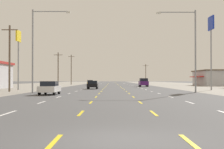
# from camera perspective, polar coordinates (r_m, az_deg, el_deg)

# --- Properties ---
(ground_plane) EXTENTS (572.00, 572.00, 0.00)m
(ground_plane) POSITION_cam_1_polar(r_m,az_deg,el_deg) (74.82, -0.04, -2.17)
(ground_plane) COLOR #4C4C4F
(lot_apron_left) EXTENTS (28.00, 440.00, 0.01)m
(lot_apron_left) POSITION_cam_1_polar(r_m,az_deg,el_deg) (78.73, -18.37, -2.06)
(lot_apron_left) COLOR gray
(lot_apron_left) RESTS_ON ground
(lot_apron_right) EXTENTS (28.00, 440.00, 0.01)m
(lot_apron_right) POSITION_cam_1_polar(r_m,az_deg,el_deg) (78.89, 18.26, -2.05)
(lot_apron_right) COLOR gray
(lot_apron_right) RESTS_ON ground
(lane_markings) EXTENTS (10.64, 227.60, 0.01)m
(lane_markings) POSITION_cam_1_polar(r_m,az_deg,el_deg) (113.32, -0.10, -1.75)
(lane_markings) COLOR white
(lane_markings) RESTS_ON ground
(signal_span_wire) EXTENTS (26.15, 0.53, 9.86)m
(signal_span_wire) POSITION_cam_1_polar(r_m,az_deg,el_deg) (18.51, -0.03, 11.43)
(signal_span_wire) COLOR brown
(signal_span_wire) RESTS_ON ground
(sedan_far_left_nearest) EXTENTS (1.80, 4.50, 1.46)m
(sedan_far_left_nearest) POSITION_cam_1_polar(r_m,az_deg,el_deg) (36.25, -11.00, -2.26)
(sedan_far_left_nearest) COLOR white
(sedan_far_left_nearest) RESTS_ON ground
(sedan_inner_left_near) EXTENTS (1.80, 4.50, 1.46)m
(sedan_inner_left_near) POSITION_cam_1_polar(r_m,az_deg,el_deg) (58.26, -3.59, -1.77)
(sedan_inner_left_near) COLOR black
(sedan_inner_left_near) RESTS_ON ground
(suv_far_right_mid) EXTENTS (1.98, 4.90, 1.98)m
(suv_far_right_mid) POSITION_cam_1_polar(r_m,az_deg,el_deg) (77.34, 5.25, -1.36)
(suv_far_right_mid) COLOR #4C196B
(suv_far_right_mid) RESTS_ON ground
(hatchback_far_left_midfar) EXTENTS (1.72, 3.90, 1.54)m
(hatchback_far_left_midfar) POSITION_cam_1_polar(r_m,az_deg,el_deg) (100.23, -4.02, -1.41)
(hatchback_far_left_midfar) COLOR #B28C33
(hatchback_far_left_midfar) RESTS_ON ground
(storefront_right_row_2) EXTENTS (11.65, 15.74, 4.34)m
(storefront_right_row_2) POSITION_cam_1_polar(r_m,az_deg,el_deg) (96.89, 17.45, -0.55)
(storefront_right_row_2) COLOR #B2B2B7
(storefront_right_row_2) RESTS_ON ground
(pole_sign_left_row_1) EXTENTS (0.24, 2.35, 9.53)m
(pole_sign_left_row_1) POSITION_cam_1_polar(r_m,az_deg,el_deg) (54.99, -16.16, 5.09)
(pole_sign_left_row_1) COLOR gray
(pole_sign_left_row_1) RESTS_ON ground
(pole_sign_right_row_1) EXTENTS (0.24, 2.59, 11.55)m
(pole_sign_right_row_1) POSITION_cam_1_polar(r_m,az_deg,el_deg) (54.00, 16.57, 6.97)
(pole_sign_right_row_1) COLOR gray
(pole_sign_right_row_1) RESTS_ON ground
(streetlight_left_row_0) EXTENTS (4.81, 0.26, 10.39)m
(streetlight_left_row_0) POSITION_cam_1_polar(r_m,az_deg,el_deg) (42.14, -13.17, 5.15)
(streetlight_left_row_0) COLOR gray
(streetlight_left_row_0) RESTS_ON ground
(streetlight_right_row_0) EXTENTS (4.96, 0.26, 10.31)m
(streetlight_right_row_0) POSITION_cam_1_polar(r_m,az_deg,el_deg) (42.24, 13.35, 5.10)
(streetlight_right_row_0) COLOR gray
(streetlight_right_row_0) RESTS_ON ground
(utility_pole_left_row_0) EXTENTS (2.20, 0.26, 9.02)m
(utility_pole_left_row_0) POSITION_cam_1_polar(r_m,az_deg,el_deg) (46.74, -17.57, 2.91)
(utility_pole_left_row_0) COLOR brown
(utility_pole_left_row_0) RESTS_ON ground
(utility_pole_left_row_1) EXTENTS (2.20, 0.26, 8.41)m
(utility_pole_left_row_1) POSITION_cam_1_polar(r_m,az_deg,el_deg) (82.60, -9.56, 1.01)
(utility_pole_left_row_1) COLOR brown
(utility_pole_left_row_1) RESTS_ON ground
(utility_pole_left_row_2) EXTENTS (2.20, 0.26, 10.04)m
(utility_pole_left_row_2) POSITION_cam_1_polar(r_m,az_deg,el_deg) (111.11, -7.32, 0.93)
(utility_pole_left_row_2) COLOR brown
(utility_pole_left_row_2) RESTS_ON ground
(utility_pole_right_row_3) EXTENTS (2.20, 0.26, 8.17)m
(utility_pole_right_row_3) POSITION_cam_1_polar(r_m,az_deg,el_deg) (138.39, 5.64, 0.17)
(utility_pole_right_row_3) COLOR brown
(utility_pole_right_row_3) RESTS_ON ground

